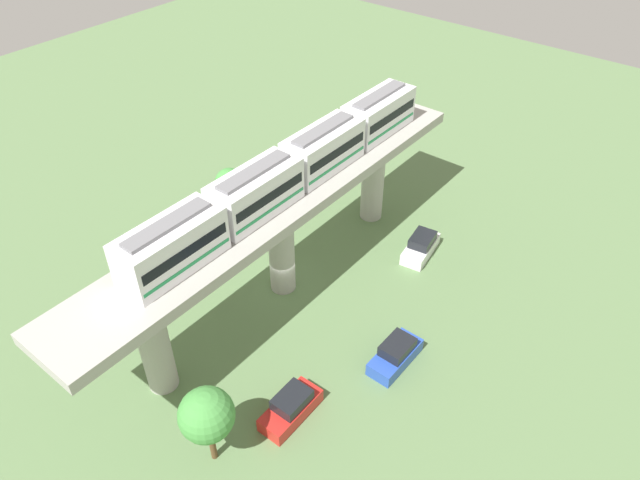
% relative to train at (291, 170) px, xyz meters
% --- Properties ---
extents(ground_plane, '(120.00, 120.00, 0.00)m').
position_rel_train_xyz_m(ground_plane, '(0.00, -1.36, -9.82)').
color(ground_plane, '#5B7A4C').
extents(viaduct, '(5.20, 35.80, 8.29)m').
position_rel_train_xyz_m(viaduct, '(0.00, -1.36, -3.39)').
color(viaduct, '#A8A59E').
rests_on(viaduct, ground).
extents(train, '(2.64, 27.45, 3.24)m').
position_rel_train_xyz_m(train, '(0.00, 0.00, 0.00)').
color(train, white).
rests_on(train, viaduct).
extents(parked_car_red, '(1.85, 4.22, 1.76)m').
position_rel_train_xyz_m(parked_car_red, '(7.97, -9.65, -9.08)').
color(parked_car_red, red).
rests_on(parked_car_red, ground).
extents(parked_car_white, '(2.44, 4.43, 1.76)m').
position_rel_train_xyz_m(parked_car_white, '(6.11, 8.56, -9.08)').
color(parked_car_white, white).
rests_on(parked_car_white, ground).
extents(parked_car_blue, '(1.83, 4.21, 1.76)m').
position_rel_train_xyz_m(parked_car_blue, '(10.67, -2.18, -9.08)').
color(parked_car_blue, '#284CB7').
rests_on(parked_car_blue, ground).
extents(tree_near_viaduct, '(3.12, 3.12, 5.61)m').
position_rel_train_xyz_m(tree_near_viaduct, '(6.36, -14.57, -5.80)').
color(tree_near_viaduct, brown).
rests_on(tree_near_viaduct, ground).
extents(tree_mid_lot, '(2.54, 2.54, 4.09)m').
position_rel_train_xyz_m(tree_mid_lot, '(-10.28, 3.39, -7.03)').
color(tree_mid_lot, brown).
rests_on(tree_mid_lot, ground).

